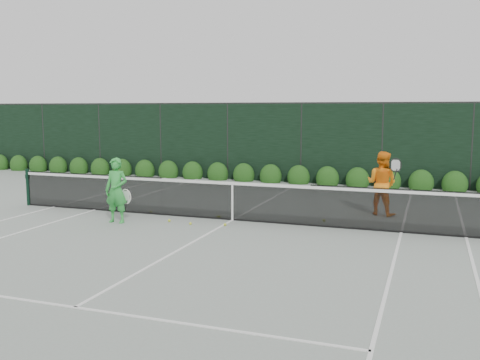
% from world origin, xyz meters
% --- Properties ---
extents(ground, '(80.00, 80.00, 0.00)m').
position_xyz_m(ground, '(0.00, 0.00, 0.00)').
color(ground, gray).
rests_on(ground, ground).
extents(tennis_net, '(12.90, 0.10, 1.07)m').
position_xyz_m(tennis_net, '(-0.02, 0.00, 0.53)').
color(tennis_net, black).
rests_on(tennis_net, ground).
extents(player_woman, '(0.66, 0.41, 1.62)m').
position_xyz_m(player_woman, '(-2.62, -1.20, 0.81)').
color(player_woman, green).
rests_on(player_woman, ground).
extents(player_man, '(1.00, 0.89, 1.70)m').
position_xyz_m(player_man, '(3.48, 1.99, 0.85)').
color(player_man, orange).
rests_on(player_man, ground).
extents(court_lines, '(11.03, 23.83, 0.01)m').
position_xyz_m(court_lines, '(0.00, 0.00, 0.01)').
color(court_lines, white).
rests_on(court_lines, ground).
extents(windscreen_fence, '(32.00, 21.07, 3.06)m').
position_xyz_m(windscreen_fence, '(0.00, -2.71, 1.51)').
color(windscreen_fence, black).
rests_on(windscreen_fence, ground).
extents(hedge_row, '(31.66, 0.65, 0.94)m').
position_xyz_m(hedge_row, '(-0.00, 7.15, 0.23)').
color(hedge_row, '#12340E').
rests_on(hedge_row, ground).
extents(tennis_balls, '(4.70, 1.54, 0.07)m').
position_xyz_m(tennis_balls, '(-0.46, -0.17, 0.03)').
color(tennis_balls, '#CEDA30').
rests_on(tennis_balls, ground).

